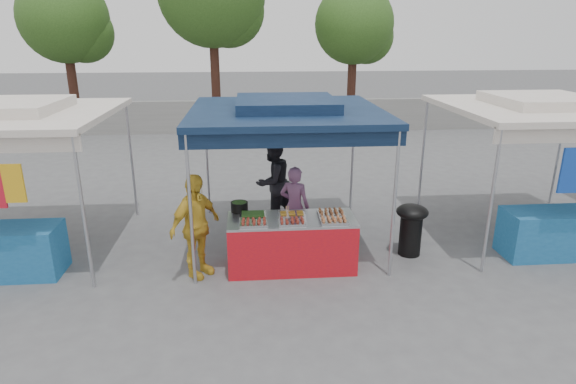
{
  "coord_description": "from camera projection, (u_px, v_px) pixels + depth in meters",
  "views": [
    {
      "loc": [
        -0.62,
        -7.08,
        3.63
      ],
      "look_at": [
        0.0,
        0.6,
        1.05
      ],
      "focal_mm": 30.0,
      "sensor_mm": 36.0,
      "label": 1
    }
  ],
  "objects": [
    {
      "name": "cooking_pot",
      "position": [
        239.0,
        207.0,
        7.78
      ],
      "size": [
        0.27,
        0.27,
        0.16
      ],
      "primitive_type": "cylinder",
      "color": "black",
      "rests_on": "vendor_table"
    },
    {
      "name": "customer_person",
      "position": [
        195.0,
        226.0,
        7.29
      ],
      "size": [
        0.93,
        0.99,
        1.64
      ],
      "primitive_type": "imported",
      "rotation": [
        0.0,
        0.0,
        0.86
      ],
      "color": "gold",
      "rests_on": "ground_plane"
    },
    {
      "name": "food_tray_bm",
      "position": [
        292.0,
        214.0,
        7.59
      ],
      "size": [
        0.42,
        0.3,
        0.07
      ],
      "color": "#BABABF",
      "rests_on": "vendor_table"
    },
    {
      "name": "food_tray_fm",
      "position": [
        292.0,
        222.0,
        7.29
      ],
      "size": [
        0.42,
        0.3,
        0.07
      ],
      "color": "#BABABF",
      "rests_on": "vendor_table"
    },
    {
      "name": "neighbor_stall_left",
      "position": [
        4.0,
        167.0,
        7.58
      ],
      "size": [
        3.2,
        3.2,
        2.57
      ],
      "color": "#AEAFB5",
      "rests_on": "ground_plane"
    },
    {
      "name": "crate_right",
      "position": [
        301.0,
        245.0,
        8.25
      ],
      "size": [
        0.48,
        0.34,
        0.29
      ],
      "primitive_type": "cube",
      "color": "#123C97",
      "rests_on": "ground_plane"
    },
    {
      "name": "tree_0",
      "position": [
        69.0,
        22.0,
        18.47
      ],
      "size": [
        3.45,
        3.37,
        5.8
      ],
      "color": "#3C1F17",
      "rests_on": "ground_plane"
    },
    {
      "name": "tree_2",
      "position": [
        357.0,
        28.0,
        19.65
      ],
      "size": [
        3.31,
        3.21,
        5.52
      ],
      "color": "#3C1F17",
      "rests_on": "ground_plane"
    },
    {
      "name": "ground_plane",
      "position": [
        291.0,
        264.0,
        7.89
      ],
      "size": [
        80.0,
        80.0,
        0.0
      ],
      "primitive_type": "plane",
      "color": "#535456"
    },
    {
      "name": "vendor_woman",
      "position": [
        295.0,
        207.0,
        8.39
      ],
      "size": [
        0.62,
        0.53,
        1.45
      ],
      "primitive_type": "imported",
      "rotation": [
        0.0,
        0.0,
        2.74
      ],
      "color": "#805179",
      "rests_on": "ground_plane"
    },
    {
      "name": "back_wall",
      "position": [
        266.0,
        116.0,
        18.1
      ],
      "size": [
        40.0,
        0.25,
        1.2
      ],
      "primitive_type": "cube",
      "color": "slate",
      "rests_on": "ground_plane"
    },
    {
      "name": "wok_burner",
      "position": [
        411.0,
        225.0,
        8.09
      ],
      "size": [
        0.53,
        0.53,
        0.9
      ],
      "rotation": [
        0.0,
        0.0,
        0.43
      ],
      "color": "black",
      "rests_on": "ground_plane"
    },
    {
      "name": "crate_stacked",
      "position": [
        301.0,
        230.0,
        8.16
      ],
      "size": [
        0.46,
        0.32,
        0.28
      ],
      "primitive_type": "cube",
      "color": "#123C97",
      "rests_on": "crate_right"
    },
    {
      "name": "skewer_cup",
      "position": [
        287.0,
        220.0,
        7.31
      ],
      "size": [
        0.08,
        0.08,
        0.1
      ],
      "primitive_type": "cylinder",
      "color": "#AEAFB5",
      "rests_on": "vendor_table"
    },
    {
      "name": "food_tray_bl",
      "position": [
        253.0,
        216.0,
        7.54
      ],
      "size": [
        0.42,
        0.3,
        0.07
      ],
      "color": "#BABABF",
      "rests_on": "vendor_table"
    },
    {
      "name": "food_tray_br",
      "position": [
        331.0,
        213.0,
        7.64
      ],
      "size": [
        0.42,
        0.3,
        0.07
      ],
      "color": "#BABABF",
      "rests_on": "vendor_table"
    },
    {
      "name": "crate_left",
      "position": [
        263.0,
        243.0,
        8.32
      ],
      "size": [
        0.5,
        0.35,
        0.3
      ],
      "primitive_type": "cube",
      "color": "#123C97",
      "rests_on": "ground_plane"
    },
    {
      "name": "neighbor_stall_right",
      "position": [
        549.0,
        156.0,
        8.27
      ],
      "size": [
        3.2,
        3.2,
        2.57
      ],
      "color": "#AEAFB5",
      "rests_on": "ground_plane"
    },
    {
      "name": "vendor_table",
      "position": [
        292.0,
        243.0,
        7.66
      ],
      "size": [
        2.0,
        0.8,
        0.85
      ],
      "color": "#B4101A",
      "rests_on": "ground_plane"
    },
    {
      "name": "food_tray_fr",
      "position": [
        334.0,
        221.0,
        7.33
      ],
      "size": [
        0.42,
        0.3,
        0.07
      ],
      "color": "#BABABF",
      "rests_on": "vendor_table"
    },
    {
      "name": "main_canopy",
      "position": [
        286.0,
        110.0,
        8.05
      ],
      "size": [
        3.2,
        3.2,
        2.57
      ],
      "color": "#AEAFB5",
      "rests_on": "ground_plane"
    },
    {
      "name": "helper_man",
      "position": [
        273.0,
        182.0,
        9.32
      ],
      "size": [
        1.05,
        1.04,
        1.71
      ],
      "primitive_type": "imported",
      "rotation": [
        0.0,
        0.0,
        3.91
      ],
      "color": "black",
      "rests_on": "ground_plane"
    },
    {
      "name": "food_tray_fl",
      "position": [
        254.0,
        223.0,
        7.24
      ],
      "size": [
        0.42,
        0.3,
        0.07
      ],
      "color": "#BABABF",
      "rests_on": "vendor_table"
    }
  ]
}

